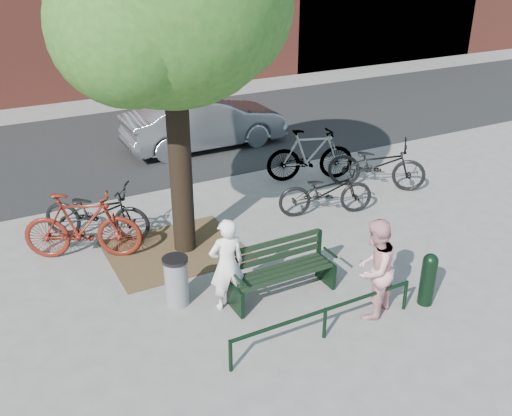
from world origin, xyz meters
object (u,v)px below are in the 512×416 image
bollard (428,277)px  person_right (374,269)px  park_bench (280,268)px  person_left (227,265)px  litter_bin (176,281)px  bicycle_c (326,191)px  parked_car (204,122)px

bollard → person_right: bearing=168.8°
park_bench → person_left: 0.95m
litter_bin → bicycle_c: 4.21m
bicycle_c → parked_car: size_ratio=0.45×
park_bench → person_right: size_ratio=1.09×
bollard → parked_car: bearing=90.6°
person_left → litter_bin: bearing=-30.3°
bicycle_c → litter_bin: bearing=130.2°
person_left → person_right: (1.85, -1.20, 0.03)m
litter_bin → bicycle_c: size_ratio=0.42×
person_right → litter_bin: 3.03m
person_left → litter_bin: 0.87m
park_bench → person_left: bearing=175.5°
person_right → person_left: bearing=-58.6°
person_right → bicycle_c: size_ratio=0.80×
person_right → parked_car: (0.85, 8.32, -0.07)m
bollard → bicycle_c: 3.46m
person_right → park_bench: bearing=-75.5°
bicycle_c → parked_car: parked_car is taller
person_right → bicycle_c: (1.38, 3.25, -0.28)m
parked_car → bicycle_c: bearing=-173.8°
park_bench → bollard: park_bench is taller
park_bench → litter_bin: park_bench is taller
person_right → bicycle_c: 3.54m
bollard → litter_bin: bollard is taller
person_right → bollard: bearing=143.2°
person_left → bicycle_c: bearing=-143.7°
person_left → person_right: size_ratio=0.96×
person_left → bicycle_c: size_ratio=0.77×
person_left → bollard: (2.80, -1.39, -0.29)m
parked_car → person_right: bearing=174.4°
bollard → parked_car: 8.51m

